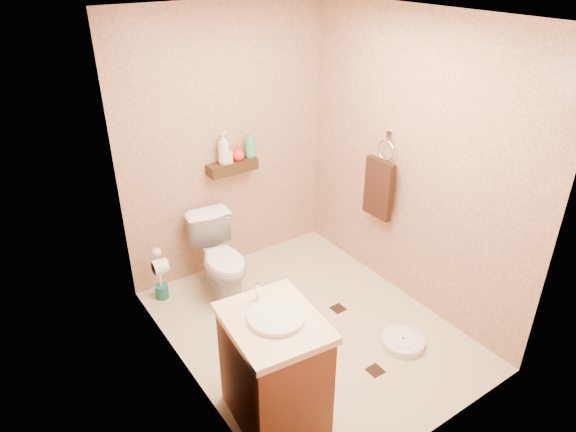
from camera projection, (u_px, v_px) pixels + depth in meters
ground at (309, 328)px, 4.18m from camera, size 2.50×2.50×0.00m
wall_back at (227, 145)px, 4.52m from camera, size 2.00×0.04×2.40m
wall_front at (454, 281)px, 2.71m from camera, size 2.00×0.04×2.40m
wall_left at (180, 236)px, 3.12m from camera, size 0.04×2.50×2.40m
wall_right at (412, 165)px, 4.11m from camera, size 0.04×2.50×2.40m
ceiling at (316, 15)px, 3.05m from camera, size 2.00×2.50×0.02m
wall_shelf at (232, 167)px, 4.55m from camera, size 0.46×0.14×0.10m
floor_accents at (316, 330)px, 4.16m from camera, size 1.21×1.30×0.01m
toilet at (221, 259)px, 4.45m from camera, size 0.47×0.73×0.71m
vanity at (274, 368)px, 3.22m from camera, size 0.61×0.71×0.93m
bathroom_scale at (403, 342)px, 3.99m from camera, size 0.36×0.36×0.07m
toilet_brush at (160, 281)px, 4.47m from camera, size 0.12×0.12×0.51m
towel_ring at (379, 186)px, 4.37m from camera, size 0.12×0.30×0.76m
toilet_paper at (160, 267)px, 3.90m from camera, size 0.12×0.11×0.12m
bottle_a at (224, 148)px, 4.42m from camera, size 0.14×0.14×0.28m
bottle_b at (227, 154)px, 4.47m from camera, size 0.07×0.08×0.16m
bottle_c at (238, 153)px, 4.53m from camera, size 0.15×0.15×0.14m
bottle_d at (250, 144)px, 4.56m from camera, size 0.12×0.12×0.24m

